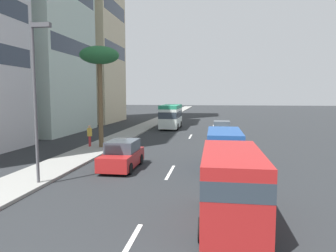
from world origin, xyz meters
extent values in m
plane|color=#26282B|center=(31.50, 0.00, 0.00)|extent=(198.00, 198.00, 0.00)
cube|color=gray|center=(31.50, 6.87, 0.07)|extent=(162.00, 2.78, 0.15)
cube|color=silver|center=(4.54, 0.00, 0.01)|extent=(3.20, 0.16, 0.01)
cube|color=silver|center=(13.29, 0.00, 0.01)|extent=(3.20, 0.16, 0.01)
cube|color=silver|center=(28.51, 0.00, 0.01)|extent=(3.20, 0.16, 0.01)
cube|color=#1E478C|center=(14.72, -3.00, 1.22)|extent=(4.82, 1.92, 2.04)
cube|color=#2D3842|center=(14.72, -3.00, 1.67)|extent=(4.83, 1.93, 0.49)
cylinder|color=black|center=(16.17, -2.09, 0.36)|extent=(0.72, 0.24, 0.72)
cylinder|color=black|center=(16.17, -3.91, 0.36)|extent=(0.72, 0.24, 0.72)
cylinder|color=black|center=(13.27, -2.09, 0.36)|extent=(0.72, 0.24, 0.72)
cylinder|color=black|center=(13.27, -3.91, 0.36)|extent=(0.72, 0.24, 0.72)
cube|color=#A51E1E|center=(13.78, 2.93, 0.58)|extent=(4.07, 1.75, 0.81)
cube|color=#38424C|center=(13.98, 2.93, 1.31)|extent=(2.24, 1.61, 0.66)
cylinder|color=black|center=(12.52, 2.13, 0.32)|extent=(0.64, 0.22, 0.64)
cylinder|color=black|center=(12.52, 3.74, 0.32)|extent=(0.64, 0.22, 0.64)
cylinder|color=black|center=(15.04, 2.13, 0.32)|extent=(0.64, 0.22, 0.64)
cylinder|color=black|center=(15.04, 3.74, 0.32)|extent=(0.64, 0.22, 0.64)
cube|color=white|center=(29.63, -3.21, 0.56)|extent=(4.09, 1.80, 0.77)
cube|color=#38424C|center=(29.43, -3.21, 1.27)|extent=(2.25, 1.66, 0.63)
cylinder|color=black|center=(30.90, -2.38, 0.32)|extent=(0.64, 0.22, 0.64)
cylinder|color=black|center=(30.90, -4.04, 0.32)|extent=(0.64, 0.22, 0.64)
cylinder|color=black|center=(28.36, -2.38, 0.32)|extent=(0.64, 0.22, 0.64)
cylinder|color=black|center=(28.36, -4.04, 0.32)|extent=(0.64, 0.22, 0.64)
cube|color=silver|center=(35.89, 3.06, 1.41)|extent=(6.35, 2.20, 2.37)
cube|color=#268C66|center=(35.89, 3.06, 2.82)|extent=(6.35, 2.20, 0.45)
cube|color=#28333D|center=(35.89, 3.06, 1.87)|extent=(6.36, 2.21, 0.79)
cylinder|color=black|center=(34.05, 2.02, 0.42)|extent=(0.84, 0.26, 0.84)
cylinder|color=black|center=(34.05, 4.11, 0.42)|extent=(0.84, 0.26, 0.84)
cylinder|color=black|center=(37.73, 2.02, 0.42)|extent=(0.84, 0.26, 0.84)
cylinder|color=black|center=(37.73, 4.11, 0.42)|extent=(0.84, 0.26, 0.84)
cube|color=#A51E1E|center=(6.71, -2.98, 1.33)|extent=(4.94, 1.91, 2.26)
cube|color=#2D3842|center=(6.71, -2.98, 1.82)|extent=(4.95, 1.91, 0.54)
cylinder|color=black|center=(8.19, -2.08, 0.36)|extent=(0.72, 0.24, 0.72)
cylinder|color=black|center=(8.19, -3.89, 0.36)|extent=(0.72, 0.24, 0.72)
cylinder|color=black|center=(5.23, -2.08, 0.36)|extent=(0.72, 0.24, 0.72)
cylinder|color=black|center=(5.23, -3.89, 0.36)|extent=(0.72, 0.24, 0.72)
cylinder|color=red|center=(20.16, 7.58, 0.57)|extent=(0.14, 0.14, 0.83)
cylinder|color=red|center=(20.32, 7.58, 0.57)|extent=(0.14, 0.14, 0.83)
cube|color=gold|center=(20.24, 7.58, 1.31)|extent=(0.38, 0.33, 0.66)
sphere|color=tan|center=(20.24, 7.58, 1.75)|extent=(0.23, 0.23, 0.23)
cylinder|color=brown|center=(20.10, 6.55, 3.55)|extent=(0.37, 0.37, 6.80)
ellipsoid|color=#236033|center=(20.10, 6.55, 7.41)|extent=(3.06, 3.06, 1.38)
cylinder|color=#4C4C51|center=(9.86, 5.88, 3.88)|extent=(0.14, 0.14, 7.45)
cube|color=#4C4C51|center=(9.86, 5.43, 7.45)|extent=(0.24, 0.90, 0.20)
cube|color=#2D3847|center=(29.97, 13.01, 9.51)|extent=(10.91, 0.08, 1.76)
cube|color=#2D3847|center=(44.43, 13.01, 11.20)|extent=(10.06, 0.08, 2.22)
cube|color=#2D3847|center=(44.43, 13.01, 17.61)|extent=(10.06, 0.08, 2.22)
camera|label=1|loc=(-3.60, -2.35, 4.30)|focal=33.29mm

